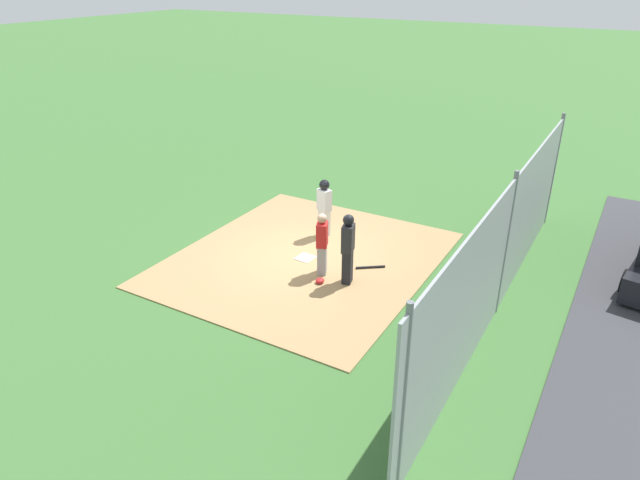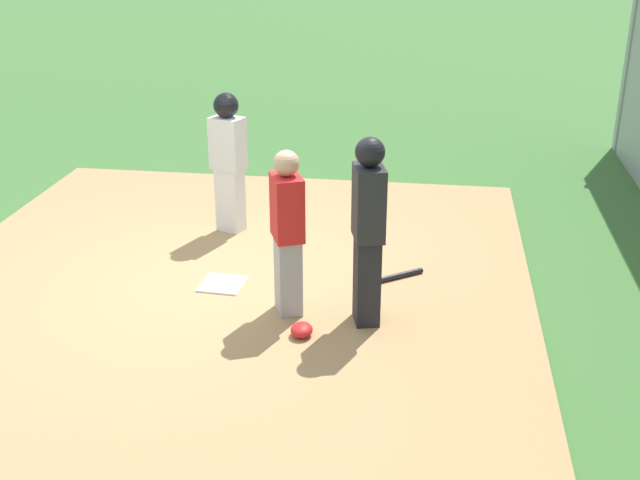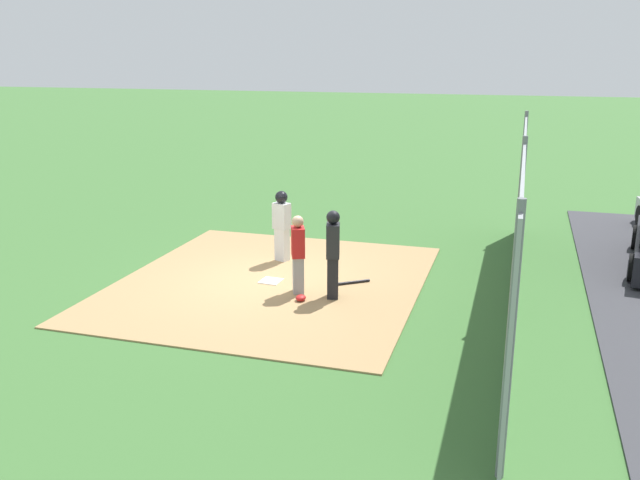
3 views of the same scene
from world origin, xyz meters
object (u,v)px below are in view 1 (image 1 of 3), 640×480
object	(u,v)px
catcher	(322,243)
runner	(324,204)
baseball_bat	(370,267)
home_plate	(305,258)
umpire	(348,247)
catcher_mask	(320,281)

from	to	relation	value
catcher	runner	world-z (taller)	runner
catcher	baseball_bat	size ratio (longest dim) A/B	2.12
home_plate	baseball_bat	xyz separation A→B (m)	(0.37, -1.74, 0.02)
umpire	catcher_mask	world-z (taller)	umpire
runner	baseball_bat	distance (m)	2.51
catcher	umpire	size ratio (longest dim) A/B	0.90
baseball_bat	home_plate	bearing A→B (deg)	-24.60
home_plate	umpire	size ratio (longest dim) A/B	0.24
catcher	baseball_bat	bearing A→B (deg)	-161.29
baseball_bat	runner	bearing A→B (deg)	-66.06
catcher_mask	baseball_bat	bearing A→B (deg)	-29.90
home_plate	runner	world-z (taller)	runner
catcher	home_plate	bearing A→B (deg)	-53.51
umpire	runner	world-z (taller)	umpire
home_plate	runner	bearing A→B (deg)	10.61
home_plate	catcher	world-z (taller)	catcher
umpire	runner	xyz separation A→B (m)	(2.08, 1.84, 0.01)
catcher	catcher_mask	bearing A→B (deg)	91.28
runner	catcher_mask	bearing A→B (deg)	48.33
home_plate	umpire	xyz separation A→B (m)	(-0.56, -1.55, 0.95)
home_plate	catcher	distance (m)	1.24
runner	baseball_bat	bearing A→B (deg)	81.33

